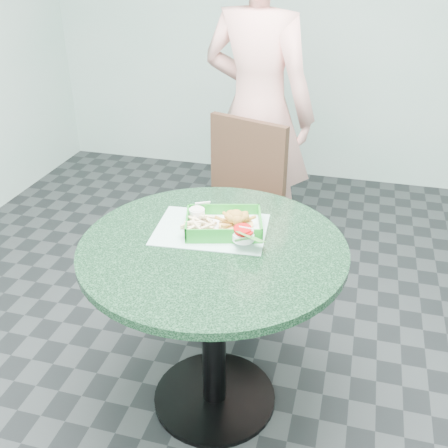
% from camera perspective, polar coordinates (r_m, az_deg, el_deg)
% --- Properties ---
extents(floor, '(4.00, 5.00, 0.02)m').
position_cam_1_polar(floor, '(2.36, -1.02, -18.39)').
color(floor, '#303335').
rests_on(floor, ground).
extents(cafe_table, '(0.96, 0.96, 0.75)m').
position_cam_1_polar(cafe_table, '(1.97, -1.16, -6.89)').
color(cafe_table, black).
rests_on(cafe_table, floor).
extents(dining_chair, '(0.44, 0.44, 0.93)m').
position_cam_1_polar(dining_chair, '(2.71, 2.00, 2.58)').
color(dining_chair, brown).
rests_on(dining_chair, floor).
extents(diner_person, '(0.89, 0.71, 2.12)m').
position_cam_1_polar(diner_person, '(2.85, 3.78, 15.23)').
color(diner_person, '#E6A094').
rests_on(diner_person, floor).
extents(placemat, '(0.43, 0.34, 0.00)m').
position_cam_1_polar(placemat, '(1.97, -1.41, -1.07)').
color(placemat, '#9AC2B7').
rests_on(placemat, cafe_table).
extents(food_basket, '(0.28, 0.20, 0.06)m').
position_cam_1_polar(food_basket, '(1.95, -0.03, -0.75)').
color(food_basket, '#198723').
rests_on(food_basket, placemat).
extents(crab_sandwich, '(0.13, 0.13, 0.07)m').
position_cam_1_polar(crab_sandwich, '(1.92, 1.16, -0.27)').
color(crab_sandwich, '#E3AC5C').
rests_on(crab_sandwich, food_basket).
extents(fries_pile, '(0.14, 0.15, 0.04)m').
position_cam_1_polar(fries_pile, '(1.95, -2.45, -0.08)').
color(fries_pile, beige).
rests_on(fries_pile, food_basket).
extents(sauce_ramekin, '(0.06, 0.06, 0.03)m').
position_cam_1_polar(sauce_ramekin, '(2.00, -2.44, 1.11)').
color(sauce_ramekin, white).
rests_on(sauce_ramekin, food_basket).
extents(garnish_cup, '(0.12, 0.11, 0.05)m').
position_cam_1_polar(garnish_cup, '(1.84, 1.43, -1.98)').
color(garnish_cup, white).
rests_on(garnish_cup, food_basket).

